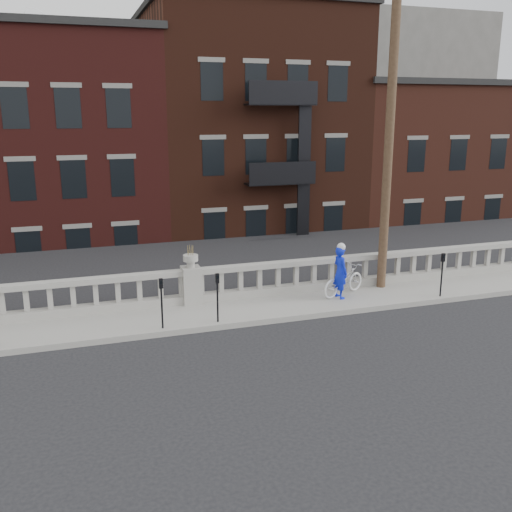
% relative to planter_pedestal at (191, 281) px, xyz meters
% --- Properties ---
extents(ground, '(120.00, 120.00, 0.00)m').
position_rel_planter_pedestal_xyz_m(ground, '(0.00, -3.95, -0.83)').
color(ground, black).
rests_on(ground, ground).
extents(sidewalk, '(32.00, 2.20, 0.15)m').
position_rel_planter_pedestal_xyz_m(sidewalk, '(0.00, -0.95, -0.76)').
color(sidewalk, '#99968E').
rests_on(sidewalk, ground).
extents(balustrade, '(28.00, 0.34, 1.03)m').
position_rel_planter_pedestal_xyz_m(balustrade, '(0.00, 0.00, -0.19)').
color(balustrade, '#99968E').
rests_on(balustrade, sidewalk).
extents(planter_pedestal, '(0.55, 0.55, 1.76)m').
position_rel_planter_pedestal_xyz_m(planter_pedestal, '(0.00, 0.00, 0.00)').
color(planter_pedestal, '#99968E').
rests_on(planter_pedestal, sidewalk).
extents(lower_level, '(80.00, 44.00, 20.80)m').
position_rel_planter_pedestal_xyz_m(lower_level, '(0.56, 19.09, 1.80)').
color(lower_level, '#605E59').
rests_on(lower_level, ground).
extents(utility_pole, '(1.60, 0.28, 10.00)m').
position_rel_planter_pedestal_xyz_m(utility_pole, '(6.20, -0.35, 4.41)').
color(utility_pole, '#422D1E').
rests_on(utility_pole, sidewalk).
extents(parking_meter_b, '(0.10, 0.09, 1.36)m').
position_rel_planter_pedestal_xyz_m(parking_meter_b, '(-1.17, -1.80, 0.17)').
color(parking_meter_b, black).
rests_on(parking_meter_b, sidewalk).
extents(parking_meter_c, '(0.10, 0.09, 1.36)m').
position_rel_planter_pedestal_xyz_m(parking_meter_c, '(0.33, -1.80, 0.17)').
color(parking_meter_c, black).
rests_on(parking_meter_c, sidewalk).
extents(parking_meter_d, '(0.10, 0.09, 1.36)m').
position_rel_planter_pedestal_xyz_m(parking_meter_d, '(7.43, -1.80, 0.17)').
color(parking_meter_d, black).
rests_on(parking_meter_d, sidewalk).
extents(bicycle, '(1.88, 1.30, 0.94)m').
position_rel_planter_pedestal_xyz_m(bicycle, '(4.64, -0.70, -0.21)').
color(bicycle, silver).
rests_on(bicycle, sidewalk).
extents(cyclist, '(0.45, 0.63, 1.61)m').
position_rel_planter_pedestal_xyz_m(cyclist, '(4.40, -0.96, 0.13)').
color(cyclist, '#0D1FCF').
rests_on(cyclist, sidewalk).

